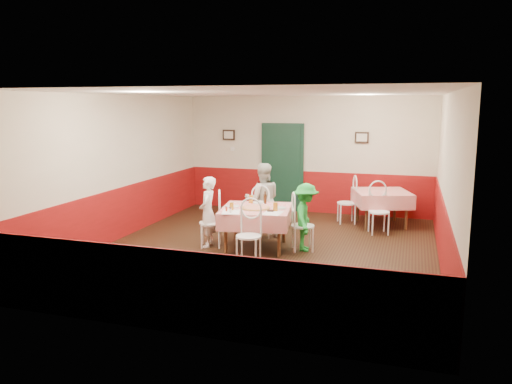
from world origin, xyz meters
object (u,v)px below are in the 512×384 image
(chair_near, at_px, (249,236))
(chair_second_b, at_px, (379,212))
(second_table, at_px, (381,208))
(main_table, at_px, (256,228))
(wallet, at_px, (270,211))
(glass_c, at_px, (251,199))
(pizza, at_px, (256,208))
(diner_left, at_px, (208,212))
(diner_right, at_px, (306,217))
(chair_second_a, at_px, (347,203))
(chair_right, at_px, (303,226))
(chair_far, at_px, (262,214))
(chair_left, at_px, (211,223))
(diner_far, at_px, (262,200))
(glass_b, at_px, (275,207))
(beer_bottle, at_px, (265,198))
(glass_a, at_px, (232,206))

(chair_near, xyz_separation_m, chair_second_b, (1.93, 2.59, 0.00))
(chair_second_b, bearing_deg, second_table, 71.70)
(main_table, height_order, wallet, wallet)
(chair_near, xyz_separation_m, glass_c, (-0.36, 1.22, 0.38))
(pizza, height_order, diner_left, diner_left)
(second_table, distance_m, diner_right, 2.65)
(chair_near, distance_m, pizza, 0.84)
(chair_second_a, relative_size, diner_left, 0.69)
(chair_near, relative_size, chair_second_a, 1.00)
(chair_right, relative_size, chair_far, 1.00)
(chair_near, distance_m, wallet, 0.72)
(chair_near, height_order, pizza, chair_near)
(chair_left, bearing_deg, chair_near, 34.00)
(second_table, distance_m, diner_far, 2.77)
(glass_b, height_order, beer_bottle, beer_bottle)
(beer_bottle, xyz_separation_m, diner_far, (-0.19, 0.46, -0.13))
(diner_left, relative_size, diner_right, 1.07)
(glass_a, bearing_deg, wallet, 8.41)
(glass_a, bearing_deg, diner_left, 161.28)
(chair_second_a, distance_m, glass_b, 2.84)
(chair_second_a, xyz_separation_m, glass_c, (-1.54, -2.12, 0.38))
(chair_left, height_order, glass_a, chair_left)
(pizza, height_order, diner_right, diner_right)
(chair_far, xyz_separation_m, glass_a, (-0.21, -1.17, 0.38))
(wallet, bearing_deg, pizza, 145.18)
(second_table, height_order, diner_far, diner_far)
(pizza, relative_size, wallet, 4.54)
(chair_far, distance_m, glass_c, 0.60)
(chair_right, xyz_separation_m, chair_far, (-0.98, 0.70, 0.00))
(chair_left, relative_size, chair_far, 1.00)
(main_table, xyz_separation_m, chair_second_b, (2.07, 1.75, 0.08))
(second_table, xyz_separation_m, chair_far, (-2.21, -1.67, 0.08))
(chair_far, bearing_deg, chair_near, 92.97)
(second_table, xyz_separation_m, glass_a, (-2.42, -2.83, 0.45))
(diner_right, bearing_deg, glass_c, 68.18)
(second_table, relative_size, chair_far, 1.24)
(chair_near, bearing_deg, chair_right, 50.23)
(second_table, xyz_separation_m, chair_second_a, (-0.75, 0.00, 0.08))
(wallet, bearing_deg, chair_right, 26.60)
(chair_right, bearing_deg, chair_second_b, -58.26)
(chair_second_a, bearing_deg, glass_b, -37.17)
(diner_far, bearing_deg, chair_second_b, -179.09)
(chair_second_b, relative_size, diner_far, 0.61)
(chair_near, bearing_deg, wallet, 67.94)
(diner_right, bearing_deg, chair_left, 89.45)
(second_table, xyz_separation_m, chair_near, (-1.93, -3.34, 0.08))
(glass_a, xyz_separation_m, diner_far, (0.20, 1.22, -0.09))
(chair_far, relative_size, chair_second_b, 1.00)
(chair_left, xyz_separation_m, glass_b, (1.25, -0.02, 0.39))
(main_table, distance_m, chair_second_a, 2.83)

